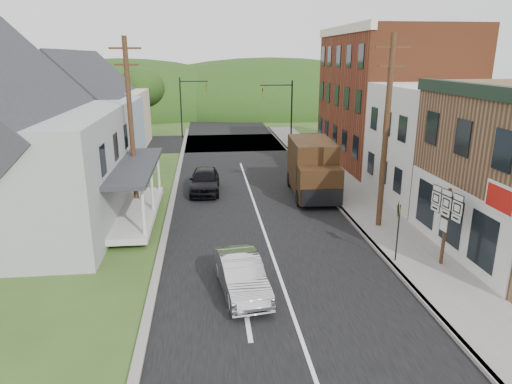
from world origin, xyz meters
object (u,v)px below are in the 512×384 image
object	(u,v)px
delivery_van	(313,169)
warning_sign	(398,223)
silver_sedan	(241,275)
dark_sedan	(205,180)
route_sign_cluster	(446,216)

from	to	relation	value
delivery_van	warning_sign	world-z (taller)	delivery_van
silver_sedan	delivery_van	size ratio (longest dim) A/B	0.67
silver_sedan	warning_sign	bearing A→B (deg)	6.86
silver_sedan	dark_sedan	size ratio (longest dim) A/B	0.92
silver_sedan	delivery_van	distance (m)	12.38
delivery_van	route_sign_cluster	xyz separation A→B (m)	(2.82, -10.10, 0.51)
route_sign_cluster	warning_sign	world-z (taller)	route_sign_cluster
silver_sedan	route_sign_cluster	xyz separation A→B (m)	(7.96, 1.12, 1.50)
dark_sedan	delivery_van	distance (m)	6.58
delivery_van	warning_sign	distance (m)	9.68
route_sign_cluster	warning_sign	xyz separation A→B (m)	(-1.65, 0.50, -0.41)
delivery_van	route_sign_cluster	distance (m)	10.50
dark_sedan	warning_sign	distance (m)	13.35
dark_sedan	delivery_van	xyz separation A→B (m)	(6.37, -1.37, 0.91)
delivery_van	warning_sign	xyz separation A→B (m)	(1.17, -9.61, 0.11)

